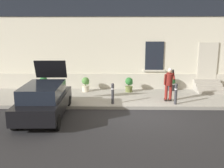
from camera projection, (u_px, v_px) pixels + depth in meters
name	position (u px, v px, depth m)	size (l,w,h in m)	color
ground_plane	(145.00, 116.00, 11.24)	(80.00, 80.00, 0.00)	#232326
sidewalk	(139.00, 98.00, 13.96)	(24.00, 3.60, 0.15)	#99968E
curb_edge	(143.00, 108.00, 12.14)	(24.00, 0.12, 0.15)	gray
building_facade	(138.00, 30.00, 15.61)	(24.00, 1.52, 7.50)	beige
entrance_stoop	(208.00, 87.00, 15.10)	(1.56, 1.28, 0.64)	#9E998E
hatchback_car_black	(44.00, 100.00, 10.87)	(1.90, 4.12, 2.34)	black
bollard_near_person	(176.00, 93.00, 12.37)	(0.15, 0.15, 1.04)	#333338
bollard_far_left	(113.00, 93.00, 12.43)	(0.15, 0.15, 1.04)	#333338
person_on_phone	(169.00, 82.00, 12.78)	(0.51, 0.52, 1.74)	maroon
planter_terracotta	(44.00, 83.00, 15.23)	(0.44, 0.44, 0.86)	#B25B38
planter_cream	(86.00, 84.00, 14.94)	(0.44, 0.44, 0.86)	beige
planter_olive	(129.00, 84.00, 14.84)	(0.44, 0.44, 0.86)	#606B38
planter_charcoal	(171.00, 83.00, 15.16)	(0.44, 0.44, 0.86)	#2D2D30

